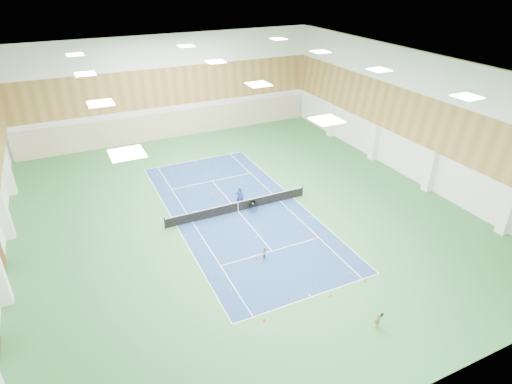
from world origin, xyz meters
The scene contains 21 objects.
ground centered at (0.00, 0.00, 0.00)m, with size 40.00×40.00×0.00m, color #2E6B39.
room_shell centered at (0.00, 0.00, 6.00)m, with size 36.00×40.00×12.00m, color white, non-canonical shape.
wood_cladding centered at (0.00, 0.00, 8.00)m, with size 36.00×40.00×8.00m, color #A0743B, non-canonical shape.
ceiling_light_grid centered at (0.00, 0.00, 11.92)m, with size 21.40×25.40×0.06m, color white, non-canonical shape.
court_surface centered at (0.00, 0.00, 0.01)m, with size 10.97×23.77×0.01m, color navy.
tennis_balls_scatter centered at (0.00, 0.00, 0.05)m, with size 10.57×22.77×0.07m, color yellow, non-canonical shape.
tennis_net centered at (0.00, 0.00, 0.55)m, with size 12.80×0.10×1.10m, color black, non-canonical shape.
back_curtain centered at (0.00, 19.75, 1.60)m, with size 35.40×0.16×3.20m, color #C6B793.
door_left_b centered at (-17.92, 0.00, 1.10)m, with size 0.08×1.80×2.20m, color #593319.
coach centered at (0.48, 0.71, 0.97)m, with size 0.70×0.46×1.93m, color navy.
child_court centered at (-0.88, -7.05, 0.52)m, with size 0.50×0.39×1.04m, color gray.
child_apron centered at (2.10, -15.78, 0.53)m, with size 0.62×0.26×1.06m, color tan.
ball_cart centered at (1.14, -0.60, 0.48)m, with size 0.56×0.56×0.97m, color black, non-canonical shape.
cone_svc_a centered at (-3.37, -6.81, 0.09)m, with size 0.17×0.17×0.19m, color orange.
cone_svc_b centered at (-1.44, -6.77, 0.10)m, with size 0.18×0.18×0.19m, color red.
cone_svc_c centered at (1.50, -6.39, 0.12)m, with size 0.23×0.23×0.25m, color orange.
cone_svc_d centered at (3.75, -6.47, 0.13)m, with size 0.23×0.23×0.25m, color orange.
cone_base_a centered at (-3.61, -12.46, 0.13)m, with size 0.23×0.23×0.25m, color #FF4E0D.
cone_base_b centered at (-1.43, -11.44, 0.12)m, with size 0.22×0.22×0.24m, color #F4420C.
cone_base_c centered at (1.17, -12.33, 0.11)m, with size 0.19×0.19×0.21m, color #EB560C.
cone_base_d centered at (4.10, -12.14, 0.10)m, with size 0.18×0.18×0.20m, color #D7490B.
Camera 1 is at (-12.20, -29.32, 19.04)m, focal length 30.00 mm.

